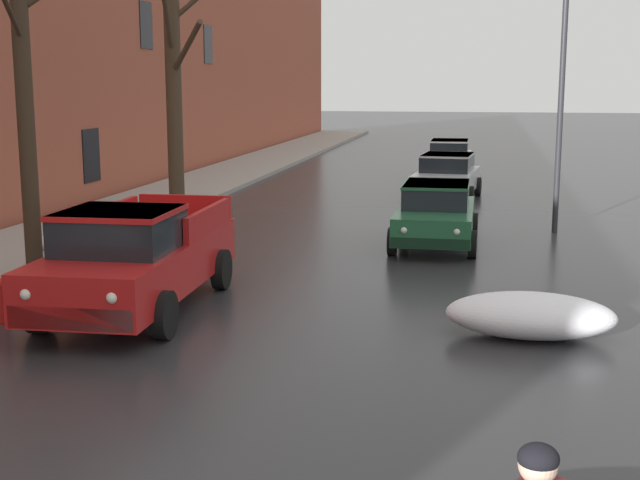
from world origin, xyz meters
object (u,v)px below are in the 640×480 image
object	(u,v)px
pickup_truck_red_approaching_near_lane	(135,258)
bare_tree_mid_block	(174,83)
sedan_green_parked_kerbside_close	(436,213)
sedan_white_parked_far_down_block	(449,157)
bare_tree_second_along_sidewalk	(24,70)
fire_hydrant	(1,300)
sedan_silver_parked_kerbside_mid	(446,176)
street_lamp_post	(562,82)

from	to	relation	value
pickup_truck_red_approaching_near_lane	bare_tree_mid_block	bearing A→B (deg)	106.13
sedan_green_parked_kerbside_close	sedan_white_parked_far_down_block	world-z (taller)	same
bare_tree_second_along_sidewalk	fire_hydrant	xyz separation A→B (m)	(1.01, -2.88, -3.52)
bare_tree_mid_block	sedan_silver_parked_kerbside_mid	distance (m)	9.07
sedan_green_parked_kerbside_close	sedan_silver_parked_kerbside_mid	size ratio (longest dim) A/B	0.98
bare_tree_mid_block	sedan_white_parked_far_down_block	distance (m)	13.61
bare_tree_second_along_sidewalk	sedan_white_parked_far_down_block	xyz separation A→B (m)	(6.93, 19.17, -3.13)
sedan_green_parked_kerbside_close	sedan_white_parked_far_down_block	xyz separation A→B (m)	(-0.31, 14.40, 0.00)
bare_tree_second_along_sidewalk	sedan_white_parked_far_down_block	world-z (taller)	bare_tree_second_along_sidewalk
pickup_truck_red_approaching_near_lane	sedan_silver_parked_kerbside_mid	world-z (taller)	pickup_truck_red_approaching_near_lane
bare_tree_mid_block	sedan_white_parked_far_down_block	size ratio (longest dim) A/B	1.71
fire_hydrant	street_lamp_post	world-z (taller)	street_lamp_post
street_lamp_post	sedan_green_parked_kerbside_close	bearing A→B (deg)	-140.45
street_lamp_post	bare_tree_mid_block	bearing A→B (deg)	175.83
bare_tree_second_along_sidewalk	sedan_green_parked_kerbside_close	xyz separation A→B (m)	(7.24, 4.77, -3.13)
sedan_white_parked_far_down_block	fire_hydrant	world-z (taller)	sedan_white_parked_far_down_block
bare_tree_mid_block	sedan_silver_parked_kerbside_mid	world-z (taller)	bare_tree_mid_block
bare_tree_mid_block	pickup_truck_red_approaching_near_lane	bearing A→B (deg)	-73.87
sedan_silver_parked_kerbside_mid	street_lamp_post	xyz separation A→B (m)	(2.92, -5.55, 2.91)
sedan_green_parked_kerbside_close	sedan_white_parked_far_down_block	distance (m)	14.40
bare_tree_second_along_sidewalk	sedan_silver_parked_kerbside_mid	size ratio (longest dim) A/B	1.77
bare_tree_mid_block	street_lamp_post	world-z (taller)	bare_tree_mid_block
sedan_green_parked_kerbside_close	street_lamp_post	size ratio (longest dim) A/B	0.61
sedan_white_parked_far_down_block	pickup_truck_red_approaching_near_lane	bearing A→B (deg)	-101.18
sedan_green_parked_kerbside_close	sedan_silver_parked_kerbside_mid	bearing A→B (deg)	90.85
bare_tree_mid_block	pickup_truck_red_approaching_near_lane	world-z (taller)	bare_tree_mid_block
pickup_truck_red_approaching_near_lane	sedan_white_parked_far_down_block	world-z (taller)	pickup_truck_red_approaching_near_lane
pickup_truck_red_approaching_near_lane	sedan_green_parked_kerbside_close	size ratio (longest dim) A/B	1.32
bare_tree_mid_block	fire_hydrant	size ratio (longest dim) A/B	9.84
pickup_truck_red_approaching_near_lane	sedan_green_parked_kerbside_close	xyz separation A→B (m)	(4.46, 6.59, -0.13)
fire_hydrant	street_lamp_post	size ratio (longest dim) A/B	0.11
bare_tree_second_along_sidewalk	pickup_truck_red_approaching_near_lane	xyz separation A→B (m)	(2.79, -1.82, -3.00)
sedan_white_parked_far_down_block	street_lamp_post	world-z (taller)	street_lamp_post
pickup_truck_red_approaching_near_lane	sedan_silver_parked_kerbside_mid	bearing A→B (deg)	73.29
bare_tree_mid_block	street_lamp_post	distance (m)	10.07
sedan_silver_parked_kerbside_mid	sedan_white_parked_far_down_block	xyz separation A→B (m)	(-0.19, 6.54, -0.00)
sedan_white_parked_far_down_block	fire_hydrant	distance (m)	22.84
bare_tree_second_along_sidewalk	fire_hydrant	bearing A→B (deg)	-70.67
bare_tree_second_along_sidewalk	sedan_white_parked_far_down_block	bearing A→B (deg)	70.11
bare_tree_second_along_sidewalk	sedan_white_parked_far_down_block	size ratio (longest dim) A/B	1.77
bare_tree_second_along_sidewalk	pickup_truck_red_approaching_near_lane	distance (m)	4.48
bare_tree_mid_block	bare_tree_second_along_sidewalk	bearing A→B (deg)	-89.99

